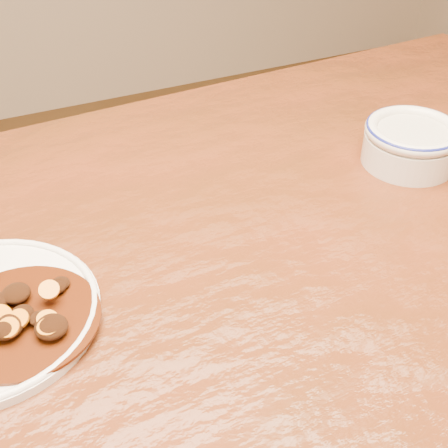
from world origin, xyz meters
name	(u,v)px	position (x,y,z in m)	size (l,w,h in m)	color
dining_table	(221,327)	(0.00, 0.00, 0.67)	(1.55, 0.98, 0.75)	#5E2310
mince_stew	(5,315)	(-0.23, 0.02, 0.77)	(0.16, 0.16, 0.03)	#451807
dip_bowl	(411,142)	(0.34, 0.11, 0.78)	(0.13, 0.13, 0.06)	silver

